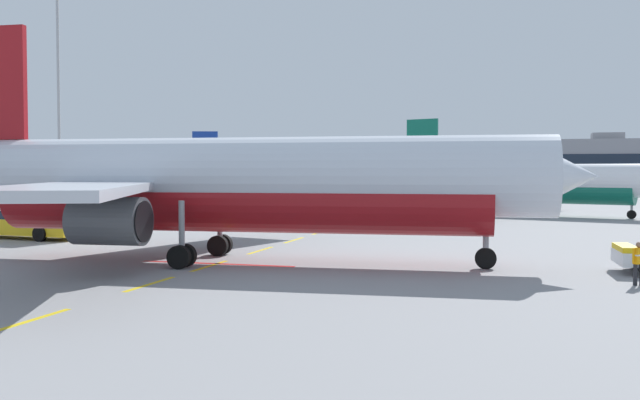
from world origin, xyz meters
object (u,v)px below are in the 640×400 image
airliner_far_center (282,179)px  apron_light_mast_near (58,68)px  airliner_mid_left (522,183)px  ground_crew_worker (639,260)px  airliner_foreground (229,183)px  apron_shuttle_bus (8,212)px

airliner_far_center → apron_light_mast_near: (-20.92, -24.30, 13.91)m
airliner_mid_left → ground_crew_worker: 45.88m
ground_crew_worker → airliner_foreground: bearing=172.6°
airliner_mid_left → apron_light_mast_near: bearing=179.3°
airliner_foreground → ground_crew_worker: airliner_foreground is taller
airliner_foreground → airliner_far_center: size_ratio=1.20×
airliner_foreground → ground_crew_worker: bearing=-7.4°
airliner_mid_left → airliner_far_center: (-34.40, 24.95, 0.03)m
airliner_foreground → ground_crew_worker: 18.91m
airliner_far_center → apron_light_mast_near: size_ratio=1.03×
airliner_mid_left → apron_light_mast_near: size_ratio=1.02×
apron_shuttle_bus → airliner_far_center: bearing=90.7°
airliner_far_center → ground_crew_worker: 80.58m
airliner_mid_left → ground_crew_worker: (4.45, -45.61, -2.33)m
airliner_foreground → ground_crew_worker: size_ratio=20.01×
apron_light_mast_near → airliner_far_center: bearing=49.3°
apron_light_mast_near → ground_crew_worker: bearing=-37.7°
airliner_far_center → apron_shuttle_bus: airliner_far_center is taller
ground_crew_worker → apron_light_mast_near: apron_light_mast_near is taller
apron_shuttle_bus → ground_crew_worker: (38.15, -10.46, -0.75)m
apron_shuttle_bus → apron_light_mast_near: bearing=121.1°
apron_shuttle_bus → apron_light_mast_near: size_ratio=0.43×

